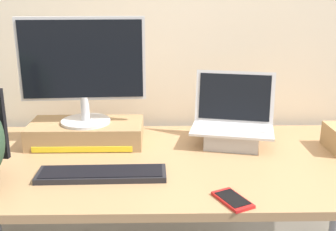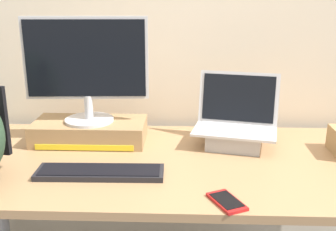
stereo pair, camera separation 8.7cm
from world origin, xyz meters
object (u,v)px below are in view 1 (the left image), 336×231
Objects in this scene: toner_box_yellow at (87,133)px; open_laptop at (232,130)px; cell_phone at (233,200)px; desktop_monitor at (83,68)px; external_keyboard at (102,174)px.

toner_box_yellow is 1.26× the size of open_laptop.
open_laptop is 2.45× the size of cell_phone.
open_laptop is (0.63, -0.02, -0.26)m from desktop_monitor.
external_keyboard is (0.11, -0.34, -0.32)m from desktop_monitor.
cell_phone is at bearing -86.75° from open_laptop.
open_laptop is 0.52m from cell_phone.
cell_phone is (0.54, -0.53, -0.04)m from toner_box_yellow.
toner_box_yellow is at bearing 109.71° from cell_phone.
cell_phone is (-0.08, -0.51, -0.06)m from open_laptop.
external_keyboard is at bearing 130.61° from cell_phone.
toner_box_yellow is 0.36m from external_keyboard.
open_laptop is at bearing -4.83° from desktop_monitor.
cell_phone is at bearing -47.16° from desktop_monitor.
open_laptop reaches higher than cell_phone.
desktop_monitor reaches higher than toner_box_yellow.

